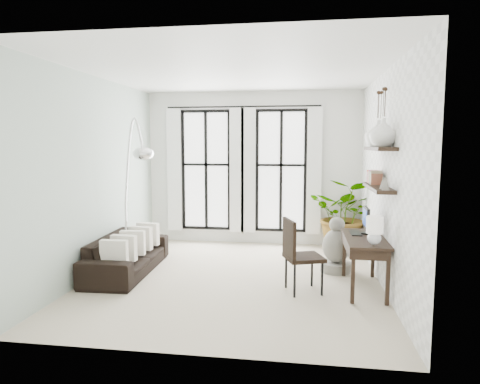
% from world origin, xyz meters
% --- Properties ---
extents(floor, '(5.00, 5.00, 0.00)m').
position_xyz_m(floor, '(0.00, 0.00, 0.00)').
color(floor, beige).
rests_on(floor, ground).
extents(ceiling, '(5.00, 5.00, 0.00)m').
position_xyz_m(ceiling, '(0.00, 0.00, 3.20)').
color(ceiling, white).
rests_on(ceiling, wall_back).
extents(wall_left, '(0.00, 5.00, 5.00)m').
position_xyz_m(wall_left, '(-2.25, 0.00, 1.60)').
color(wall_left, '#A7BAAD').
rests_on(wall_left, floor).
extents(wall_right, '(0.00, 5.00, 5.00)m').
position_xyz_m(wall_right, '(2.25, 0.00, 1.60)').
color(wall_right, white).
rests_on(wall_right, floor).
extents(wall_back, '(4.50, 0.00, 4.50)m').
position_xyz_m(wall_back, '(0.00, 2.50, 1.60)').
color(wall_back, white).
rests_on(wall_back, floor).
extents(windows, '(3.26, 0.13, 2.65)m').
position_xyz_m(windows, '(-0.20, 2.43, 1.56)').
color(windows, white).
rests_on(windows, wall_back).
extents(wall_shelves, '(0.25, 1.30, 0.60)m').
position_xyz_m(wall_shelves, '(2.11, -0.20, 1.73)').
color(wall_shelves, black).
rests_on(wall_shelves, wall_right).
extents(sofa, '(0.90, 2.12, 0.61)m').
position_xyz_m(sofa, '(-1.80, 0.08, 0.30)').
color(sofa, black).
rests_on(sofa, floor).
extents(throw_pillows, '(0.40, 1.52, 0.40)m').
position_xyz_m(throw_pillows, '(-1.70, 0.08, 0.50)').
color(throw_pillows, silver).
rests_on(throw_pillows, sofa).
extents(plant, '(1.65, 1.56, 1.44)m').
position_xyz_m(plant, '(1.90, 2.08, 0.72)').
color(plant, '#2D7228').
rests_on(plant, floor).
extents(desk, '(0.56, 1.31, 1.17)m').
position_xyz_m(desk, '(1.95, -0.28, 0.73)').
color(desk, black).
rests_on(desk, floor).
extents(desk_chair, '(0.64, 0.64, 1.06)m').
position_xyz_m(desk_chair, '(0.99, -0.48, 0.60)').
color(desk_chair, black).
rests_on(desk_chair, floor).
extents(arc_lamp, '(0.76, 0.52, 2.54)m').
position_xyz_m(arc_lamp, '(-1.69, 0.21, 1.77)').
color(arc_lamp, silver).
rests_on(arc_lamp, floor).
extents(buddha, '(0.51, 0.51, 0.92)m').
position_xyz_m(buddha, '(1.62, 0.62, 0.39)').
color(buddha, gray).
rests_on(buddha, floor).
extents(vase_a, '(0.37, 0.37, 0.38)m').
position_xyz_m(vase_a, '(2.11, -0.48, 2.27)').
color(vase_a, white).
rests_on(vase_a, shelf_upper).
extents(vase_b, '(0.37, 0.37, 0.38)m').
position_xyz_m(vase_b, '(2.11, -0.08, 2.27)').
color(vase_b, white).
rests_on(vase_b, shelf_upper).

